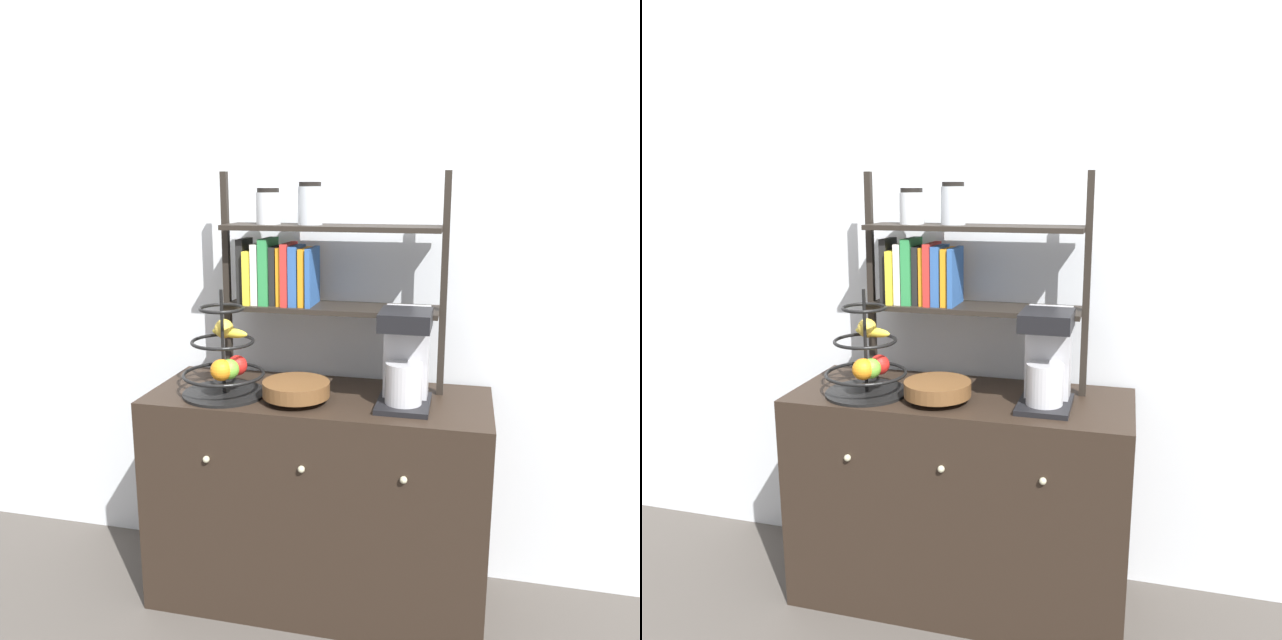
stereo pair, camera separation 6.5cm
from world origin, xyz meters
The scene contains 7 objects.
ground_plane centered at (0.00, 0.00, 0.00)m, with size 12.00×12.00×0.00m, color #47423D.
wall_back centered at (0.00, 0.52, 1.30)m, with size 7.00×0.05×2.60m, color silver.
sideboard centered at (0.00, 0.23, 0.40)m, with size 1.22×0.49×0.81m.
coffee_maker centered at (0.31, 0.21, 0.97)m, with size 0.18×0.23×0.33m.
fruit_stand centered at (-0.32, 0.15, 0.93)m, with size 0.30×0.30×0.38m.
wooden_bowl centered at (-0.06, 0.15, 0.85)m, with size 0.23×0.23×0.07m.
shelf_hutch centered at (-0.09, 0.34, 1.26)m, with size 0.83×0.20×0.79m.
Camera 2 is at (0.56, -1.83, 1.54)m, focal length 35.00 mm.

